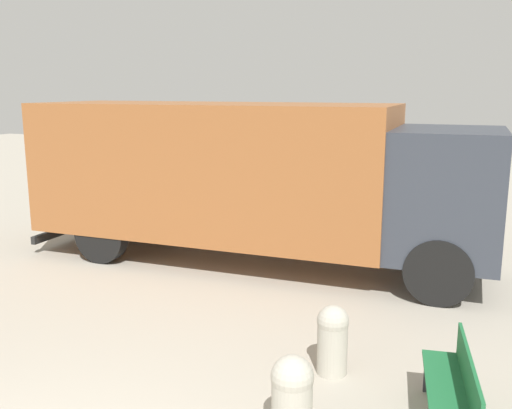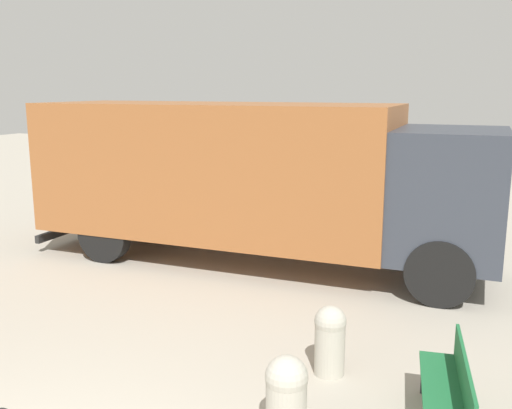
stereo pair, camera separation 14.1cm
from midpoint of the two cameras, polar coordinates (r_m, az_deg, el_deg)
name	(u,v)px [view 2 (the right image)]	position (r m, az deg, el deg)	size (l,w,h in m)	color
delivery_truck	(252,174)	(10.98, -0.07, 3.07)	(8.92, 2.65, 3.08)	#99592D
park_bench	(451,393)	(6.13, 19.54, -17.33)	(0.66, 1.74, 0.84)	#1E6638
bollard_near_bench	(286,395)	(5.81, 3.79, -18.50)	(0.42, 0.42, 0.86)	#B2AD9E
bollard_far_bench	(330,338)	(7.02, 7.99, -13.05)	(0.38, 0.38, 0.85)	#B2AD9E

